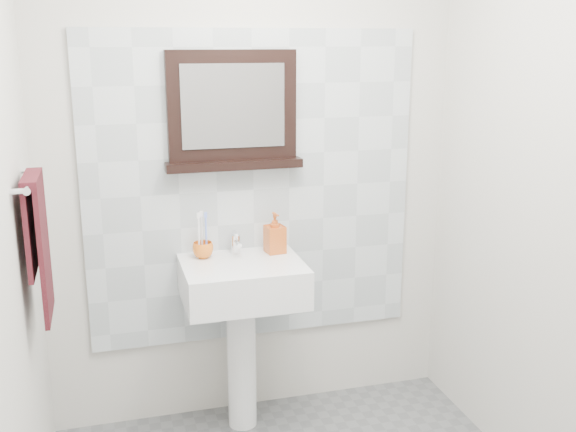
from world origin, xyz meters
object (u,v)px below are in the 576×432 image
(pedestal_sink, at_px, (242,299))
(toothbrush_cup, at_px, (203,250))
(hand_towel, at_px, (38,236))
(framed_mirror, at_px, (232,113))
(soap_dispenser, at_px, (275,233))

(pedestal_sink, bearing_deg, toothbrush_cup, 145.90)
(hand_towel, bearing_deg, framed_mirror, 31.03)
(framed_mirror, bearing_deg, pedestal_sink, -92.21)
(hand_towel, bearing_deg, pedestal_sink, 20.99)
(soap_dispenser, relative_size, framed_mirror, 0.31)
(toothbrush_cup, distance_m, hand_towel, 0.84)
(toothbrush_cup, height_order, hand_towel, hand_towel)
(toothbrush_cup, height_order, soap_dispenser, soap_dispenser)
(pedestal_sink, relative_size, framed_mirror, 1.51)
(hand_towel, bearing_deg, soap_dispenser, 22.36)
(soap_dispenser, height_order, framed_mirror, framed_mirror)
(toothbrush_cup, relative_size, framed_mirror, 0.15)
(toothbrush_cup, relative_size, soap_dispenser, 0.49)
(framed_mirror, relative_size, hand_towel, 1.16)
(framed_mirror, height_order, hand_towel, framed_mirror)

